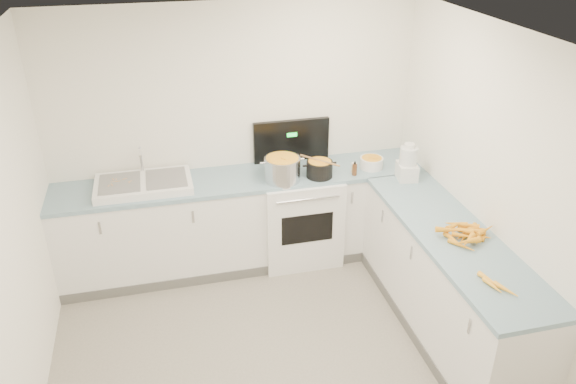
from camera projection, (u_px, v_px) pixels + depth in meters
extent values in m
cube|color=white|center=(244.00, 222.00, 5.51)|extent=(3.50, 0.60, 0.90)
cube|color=#7EA2B3|center=(242.00, 179.00, 5.29)|extent=(3.50, 0.62, 0.04)
cube|color=white|center=(447.00, 285.00, 4.61)|extent=(0.60, 2.20, 0.90)
cube|color=#7EA2B3|center=(455.00, 236.00, 4.40)|extent=(0.62, 2.20, 0.04)
cube|color=white|center=(298.00, 216.00, 5.61)|extent=(0.76, 0.65, 0.90)
cube|color=black|center=(291.00, 140.00, 5.54)|extent=(0.76, 0.05, 0.42)
cube|color=white|center=(144.00, 184.00, 5.08)|extent=(0.86, 0.52, 0.07)
cube|color=slate|center=(120.00, 183.00, 5.01)|extent=(0.36, 0.42, 0.01)
cube|color=slate|center=(166.00, 178.00, 5.10)|extent=(0.36, 0.42, 0.01)
cylinder|color=silver|center=(141.00, 159.00, 5.19)|extent=(0.03, 0.03, 0.24)
cylinder|color=silver|center=(282.00, 170.00, 5.18)|extent=(0.37, 0.37, 0.24)
cylinder|color=black|center=(319.00, 170.00, 5.27)|extent=(0.32, 0.32, 0.18)
cylinder|color=#AD7A47|center=(320.00, 160.00, 5.22)|extent=(0.30, 0.33, 0.02)
cylinder|color=white|center=(371.00, 163.00, 5.45)|extent=(0.27, 0.27, 0.10)
cylinder|color=#593319|center=(355.00, 170.00, 5.30)|extent=(0.05, 0.05, 0.11)
cylinder|color=#E5B266|center=(354.00, 168.00, 5.36)|extent=(0.05, 0.05, 0.08)
cube|color=white|center=(407.00, 171.00, 5.22)|extent=(0.20, 0.24, 0.15)
cylinder|color=silver|center=(408.00, 156.00, 5.15)|extent=(0.16, 0.16, 0.16)
cylinder|color=white|center=(410.00, 146.00, 5.10)|extent=(0.10, 0.10, 0.04)
cone|color=#FFA61F|center=(473.00, 229.00, 4.41)|extent=(0.14, 0.15, 0.04)
cone|color=#FFA61F|center=(473.00, 231.00, 4.38)|extent=(0.19, 0.10, 0.05)
cone|color=#FFA61F|center=(473.00, 237.00, 4.31)|extent=(0.09, 0.21, 0.05)
cone|color=#FFA61F|center=(473.00, 236.00, 4.32)|extent=(0.14, 0.15, 0.04)
cone|color=#FFA61F|center=(478.00, 236.00, 4.32)|extent=(0.19, 0.14, 0.05)
cone|color=#FFA61F|center=(452.00, 238.00, 4.29)|extent=(0.08, 0.17, 0.05)
cone|color=#FFA61F|center=(464.00, 235.00, 4.34)|extent=(0.17, 0.12, 0.04)
cone|color=#FFA61F|center=(473.00, 234.00, 4.35)|extent=(0.18, 0.09, 0.04)
cone|color=#FFA61F|center=(466.00, 235.00, 4.34)|extent=(0.19, 0.16, 0.04)
cone|color=#FFA61F|center=(468.00, 225.00, 4.45)|extent=(0.18, 0.14, 0.05)
cone|color=#FFA61F|center=(461.00, 245.00, 4.21)|extent=(0.15, 0.20, 0.04)
cone|color=#FFA61F|center=(472.00, 229.00, 4.41)|extent=(0.22, 0.10, 0.05)
cone|color=#FFA61F|center=(455.00, 226.00, 4.37)|extent=(0.18, 0.11, 0.05)
cone|color=#FFA61F|center=(468.00, 230.00, 4.32)|extent=(0.18, 0.14, 0.05)
cone|color=#FFA61F|center=(450.00, 230.00, 4.31)|extent=(0.22, 0.12, 0.05)
cone|color=#FFA61F|center=(456.00, 224.00, 4.41)|extent=(0.17, 0.12, 0.05)
cone|color=#FFA61F|center=(485.00, 230.00, 4.32)|extent=(0.20, 0.12, 0.04)
cone|color=#FFA61F|center=(463.00, 236.00, 4.28)|extent=(0.17, 0.13, 0.04)
cone|color=#FFA61F|center=(468.00, 241.00, 4.19)|extent=(0.20, 0.06, 0.05)
cone|color=#FFA61F|center=(468.00, 240.00, 4.22)|extent=(0.17, 0.15, 0.05)
cone|color=#FFA61F|center=(461.00, 230.00, 4.32)|extent=(0.18, 0.14, 0.05)
cone|color=#FFAA26|center=(506.00, 290.00, 3.73)|extent=(0.11, 0.18, 0.04)
cone|color=#FFAA26|center=(493.00, 286.00, 3.77)|extent=(0.07, 0.17, 0.04)
cone|color=#FFAA26|center=(489.00, 280.00, 3.83)|extent=(0.09, 0.19, 0.04)
cube|color=tan|center=(131.00, 182.00, 5.02)|extent=(0.01, 0.05, 0.00)
cube|color=tan|center=(126.00, 187.00, 4.94)|extent=(0.01, 0.04, 0.00)
cube|color=tan|center=(130.00, 181.00, 5.04)|extent=(0.03, 0.03, 0.00)
cube|color=tan|center=(109.00, 186.00, 4.96)|extent=(0.02, 0.04, 0.00)
cube|color=tan|center=(116.00, 179.00, 5.07)|extent=(0.01, 0.03, 0.00)
cube|color=tan|center=(129.00, 182.00, 5.02)|extent=(0.02, 0.03, 0.00)
cube|color=tan|center=(113.00, 179.00, 5.06)|extent=(0.02, 0.04, 0.00)
cube|color=tan|center=(114.00, 181.00, 5.04)|extent=(0.05, 0.01, 0.00)
cube|color=tan|center=(118.00, 181.00, 5.04)|extent=(0.05, 0.01, 0.00)
cube|color=tan|center=(112.00, 185.00, 4.97)|extent=(0.02, 0.05, 0.00)
cube|color=tan|center=(125.00, 179.00, 5.08)|extent=(0.04, 0.03, 0.00)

